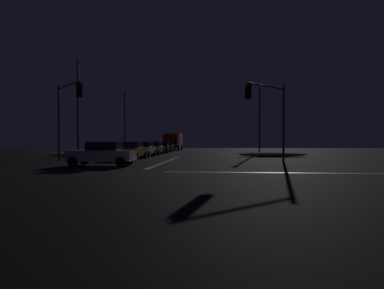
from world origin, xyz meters
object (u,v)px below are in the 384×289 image
(sedan_orange, at_px, (131,150))
(sedan_black, at_px, (163,147))
(traffic_signal_nw, at_px, (67,106))
(traffic_signal_ne, at_px, (269,107))
(sedan_white, at_px, (144,149))
(box_truck, at_px, (174,141))
(sedan_gray, at_px, (154,148))
(sedan_silver_crossing, at_px, (102,154))
(streetlamp_left_near, at_px, (78,102))
(sedan_green, at_px, (168,146))
(streetlamp_right_far, at_px, (259,115))
(streetlamp_left_far, at_px, (125,117))

(sedan_orange, xyz_separation_m, sedan_black, (-0.23, 16.96, 0.00))
(traffic_signal_nw, bearing_deg, traffic_signal_ne, 0.17)
(sedan_white, relative_size, box_truck, 0.52)
(sedan_orange, distance_m, traffic_signal_nw, 6.40)
(sedan_gray, height_order, traffic_signal_nw, traffic_signal_nw)
(sedan_gray, distance_m, sedan_silver_crossing, 17.70)
(sedan_black, distance_m, traffic_signal_nw, 20.77)
(sedan_black, height_order, streetlamp_left_near, streetlamp_left_near)
(sedan_green, xyz_separation_m, box_truck, (-0.04, 6.53, 0.91))
(sedan_silver_crossing, bearing_deg, streetlamp_right_far, 63.33)
(sedan_silver_crossing, relative_size, streetlamp_left_near, 0.45)
(sedan_white, bearing_deg, sedan_black, 90.34)
(sedan_orange, xyz_separation_m, box_truck, (-0.47, 29.38, 0.91))
(sedan_white, bearing_deg, streetlamp_left_near, -163.71)
(streetlamp_right_far, bearing_deg, sedan_orange, -124.57)
(traffic_signal_ne, relative_size, streetlamp_left_near, 0.62)
(traffic_signal_ne, height_order, streetlamp_left_far, streetlamp_left_far)
(sedan_white, height_order, traffic_signal_nw, traffic_signal_nw)
(sedan_green, distance_m, traffic_signal_ne, 28.67)
(sedan_white, height_order, sedan_silver_crossing, same)
(streetlamp_left_near, xyz_separation_m, streetlamp_left_far, (0.00, 16.00, -0.28))
(streetlamp_right_far, bearing_deg, streetlamp_left_near, -141.08)
(sedan_black, distance_m, streetlamp_right_far, 14.62)
(sedan_white, distance_m, streetlamp_right_far, 20.17)
(traffic_signal_ne, xyz_separation_m, streetlamp_left_far, (-17.79, 22.52, 1.09))
(sedan_black, xyz_separation_m, streetlamp_left_near, (-6.16, -13.49, 4.73))
(sedan_orange, height_order, sedan_green, same)
(sedan_orange, xyz_separation_m, traffic_signal_nw, (-4.33, -3.09, 3.55))
(sedan_gray, height_order, sedan_black, same)
(sedan_black, relative_size, streetlamp_right_far, 0.46)
(sedan_orange, relative_size, streetlamp_right_far, 0.46)
(sedan_white, height_order, sedan_gray, same)
(streetlamp_left_far, bearing_deg, sedan_green, 29.51)
(sedan_gray, xyz_separation_m, streetlamp_right_far, (13.56, 8.93, 4.60))
(sedan_white, relative_size, streetlamp_left_near, 0.45)
(traffic_signal_ne, bearing_deg, sedan_silver_crossing, -160.13)
(sedan_black, xyz_separation_m, sedan_green, (-0.19, 5.89, 0.00))
(sedan_gray, bearing_deg, streetlamp_right_far, 33.35)
(streetlamp_right_far, height_order, streetlamp_left_near, streetlamp_left_near)
(box_truck, distance_m, streetlamp_right_far, 17.45)
(sedan_white, xyz_separation_m, traffic_signal_ne, (11.56, -8.34, 3.37))
(sedan_white, height_order, box_truck, box_truck)
(sedan_white, height_order, sedan_green, same)
(traffic_signal_nw, xyz_separation_m, streetlamp_right_far, (17.75, 22.57, 1.05))
(streetlamp_left_far, bearing_deg, traffic_signal_nw, -84.77)
(traffic_signal_nw, bearing_deg, sedan_orange, 35.56)
(sedan_green, height_order, sedan_silver_crossing, same)
(sedan_white, xyz_separation_m, sedan_black, (-0.07, 11.67, 0.00))
(sedan_white, distance_m, traffic_signal_ne, 14.65)
(sedan_black, height_order, streetlamp_left_far, streetlamp_left_far)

